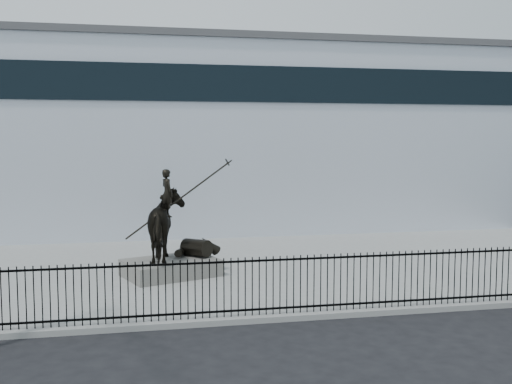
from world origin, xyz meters
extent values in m
plane|color=black|center=(0.00, 0.00, 0.00)|extent=(120.00, 120.00, 0.00)
cube|color=gray|center=(0.00, 7.00, 0.07)|extent=(30.00, 12.00, 0.15)
cube|color=white|center=(0.00, 20.00, 4.50)|extent=(44.00, 14.00, 9.00)
cube|color=black|center=(0.00, 1.25, 0.30)|extent=(22.00, 0.05, 0.05)
cube|color=black|center=(0.00, 1.25, 1.55)|extent=(22.00, 0.05, 0.05)
cube|color=black|center=(0.00, 1.25, 0.90)|extent=(22.00, 0.03, 1.50)
cube|color=#5E5C56|center=(-2.32, 6.07, 0.42)|extent=(3.36, 2.83, 0.53)
imported|color=black|center=(-2.32, 6.07, 1.82)|extent=(2.59, 2.79, 2.27)
imported|color=black|center=(-2.40, 6.03, 2.86)|extent=(0.54, 0.65, 1.54)
cylinder|color=black|center=(-2.02, 6.17, 2.63)|extent=(3.45, 1.32, 2.31)
camera|label=1|loc=(-3.42, -13.25, 4.62)|focal=42.00mm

